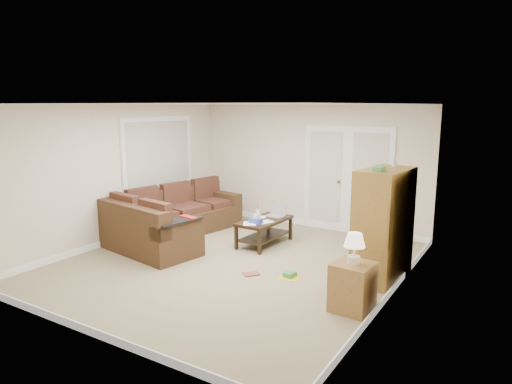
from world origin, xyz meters
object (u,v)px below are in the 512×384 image
Objects in this scene: tv_armoire at (383,225)px; sectional_sofa at (169,222)px; coffee_table at (265,231)px; side_cabinet at (353,283)px.

sectional_sofa is at bearing -172.54° from tv_armoire.
sectional_sofa is 1.80m from coffee_table.
coffee_table is 2.90m from side_cabinet.
coffee_table is at bearing 32.45° from sectional_sofa.
tv_armoire is at bearing -12.00° from coffee_table.
coffee_table is 1.18× the size of side_cabinet.
sectional_sofa is at bearing -155.31° from coffee_table.
tv_armoire reaches higher than side_cabinet.
side_cabinet reaches higher than coffee_table.
sectional_sofa is 2.68× the size of coffee_table.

